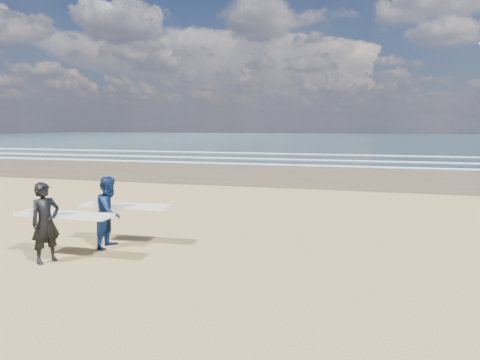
% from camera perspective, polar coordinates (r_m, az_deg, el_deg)
% --- Properties ---
extents(ocean, '(220.00, 100.00, 0.02)m').
position_cam_1_polar(ocean, '(80.42, 24.97, 4.74)').
color(ocean, '#1B353D').
rests_on(ocean, ground).
extents(surfer_near, '(2.20, 0.99, 1.73)m').
position_cam_1_polar(surfer_near, '(10.01, -24.18, -5.06)').
color(surfer_near, black).
rests_on(surfer_near, ground).
extents(surfer_far, '(2.23, 1.11, 1.71)m').
position_cam_1_polar(surfer_far, '(10.69, -16.80, -4.04)').
color(surfer_far, '#0D204A').
rests_on(surfer_far, ground).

